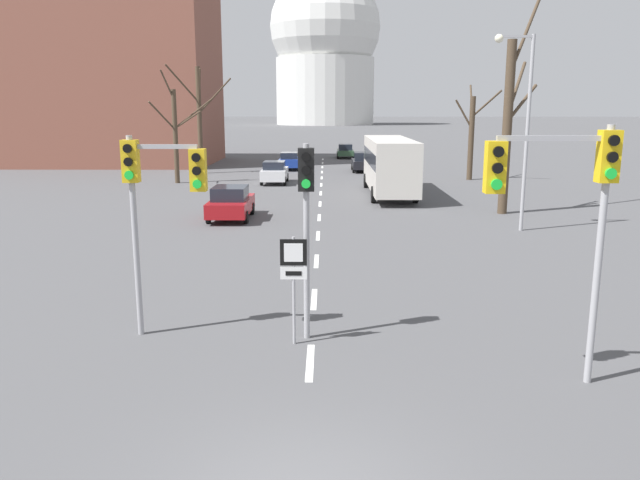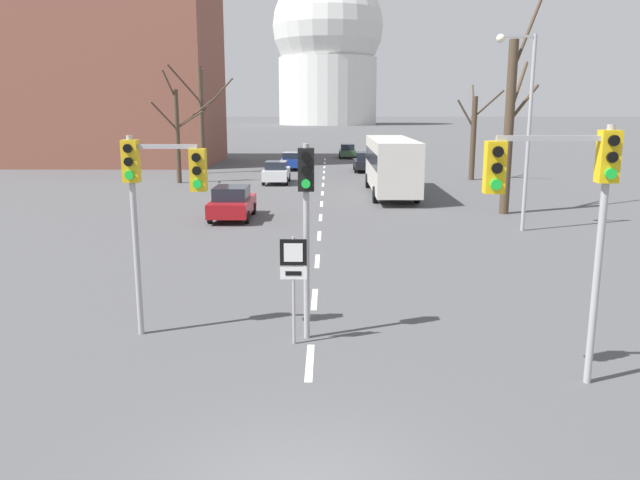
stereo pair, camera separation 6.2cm
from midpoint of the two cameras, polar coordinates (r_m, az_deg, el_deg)
name	(u,v)px [view 1 (the left image)]	position (r m, az deg, el deg)	size (l,w,h in m)	color
lane_stripe_0	(310,362)	(13.56, -1.04, -11.10)	(0.16, 2.00, 0.01)	silver
lane_stripe_1	(314,299)	(17.78, -0.65, -5.41)	(0.16, 2.00, 0.01)	silver
lane_stripe_2	(316,261)	(22.12, -0.41, -1.93)	(0.16, 2.00, 0.01)	silver
lane_stripe_3	(318,236)	(26.51, -0.25, 0.40)	(0.16, 2.00, 0.01)	silver
lane_stripe_4	(319,217)	(30.93, -0.13, 2.07)	(0.16, 2.00, 0.01)	silver
lane_stripe_5	(320,204)	(35.37, -0.05, 3.32)	(0.16, 2.00, 0.01)	silver
lane_stripe_6	(321,193)	(39.83, 0.02, 4.30)	(0.16, 2.00, 0.01)	silver
lane_stripe_7	(321,185)	(44.29, 0.07, 5.07)	(0.16, 2.00, 0.01)	silver
lane_stripe_8	(322,178)	(48.76, 0.12, 5.71)	(0.16, 2.00, 0.01)	silver
lane_stripe_9	(322,172)	(53.24, 0.15, 6.23)	(0.16, 2.00, 0.01)	silver
lane_stripe_10	(322,167)	(57.72, 0.18, 6.68)	(0.16, 2.00, 0.01)	silver
lane_stripe_11	(323,163)	(62.20, 0.21, 7.06)	(0.16, 2.00, 0.01)	silver
lane_stripe_12	(323,159)	(66.68, 0.23, 7.39)	(0.16, 2.00, 0.01)	silver
traffic_signal_centre_tall	(306,204)	(14.10, -1.39, 3.28)	(0.36, 0.34, 4.55)	#9E9EA3
traffic_signal_near_right	(566,190)	(12.46, 21.46, 4.25)	(2.42, 0.34, 5.03)	#9E9EA3
traffic_signal_near_left	(156,186)	(14.78, -14.92, 4.76)	(1.89, 0.34, 4.72)	#9E9EA3
route_sign_post	(294,272)	(14.02, -2.55, -2.93)	(0.60, 0.08, 2.52)	#9E9EA3
street_lamp_right	(522,114)	(28.50, 17.91, 10.89)	(1.70, 0.36, 8.34)	#9E9EA3
sedan_near_left	(363,162)	(53.81, 3.93, 7.14)	(1.91, 4.25, 1.65)	black
sedan_near_right	(345,151)	(68.62, 2.29, 8.14)	(1.79, 4.16, 1.51)	#2D4C33
sedan_mid_centre	(275,172)	(45.20, -4.22, 6.21)	(1.83, 4.09, 1.60)	silver
sedan_far_left	(231,203)	(30.74, -8.22, 3.40)	(1.94, 4.27, 1.61)	maroon
sedan_far_right	(289,161)	(55.26, -2.85, 7.24)	(1.78, 3.82, 1.54)	navy
city_bus	(390,162)	(38.99, 6.33, 7.08)	(2.66, 10.80, 3.48)	beige
bare_tree_left_near	(176,132)	(46.30, -13.08, 9.57)	(3.90, 2.86, 7.95)	#473828
bare_tree_right_near	(472,134)	(48.60, 13.66, 9.40)	(3.08, 3.26, 7.07)	#473828
bare_tree_left_far	(199,116)	(52.82, -11.00, 11.03)	(4.98, 1.93, 8.73)	#473828
bare_tree_right_far	(509,120)	(33.23, 16.86, 10.43)	(2.17, 2.22, 11.21)	#473828
capitol_dome	(325,48)	(211.40, 0.46, 17.16)	(35.58, 35.58, 50.26)	silver
apartment_block_left	(117,60)	(65.21, -18.08, 15.37)	(18.00, 14.00, 19.67)	brown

